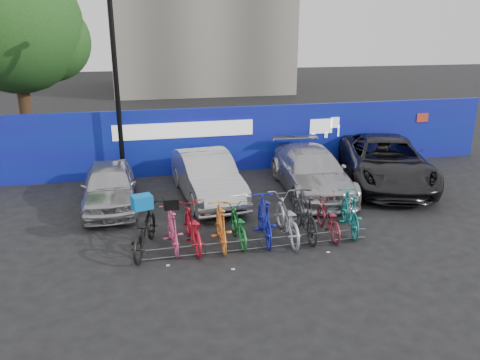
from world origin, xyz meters
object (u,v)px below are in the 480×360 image
object	(u,v)px
car_1	(207,176)
bike_2	(192,227)
car_0	(109,186)
car_3	(385,161)
lamppost	(117,87)
bike_0	(144,230)
bike_5	(265,219)
tree	(21,29)
bike_4	(238,225)
bike_1	(172,228)
bike_rack	(258,244)
bike_9	(350,212)
bike_3	(221,225)
car_2	(311,171)
bike_8	(328,218)
bike_7	(305,214)
bike_6	(287,218)

from	to	relation	value
car_1	bike_2	xyz separation A→B (m)	(-0.89, -3.27, -0.22)
car_0	car_3	size ratio (longest dim) A/B	0.68
lamppost	bike_0	xyz separation A→B (m)	(0.53, -5.41, -2.73)
bike_2	bike_5	xyz separation A→B (m)	(1.82, -0.05, 0.07)
tree	car_3	world-z (taller)	tree
bike_0	bike_4	xyz separation A→B (m)	(2.30, 0.00, -0.09)
bike_0	bike_1	bearing A→B (deg)	-166.10
car_3	bike_2	size ratio (longest dim) A/B	2.94
tree	car_3	size ratio (longest dim) A/B	1.38
bike_1	bike_5	size ratio (longest dim) A/B	0.90
bike_rack	bike_9	size ratio (longest dim) A/B	2.99
tree	bike_0	distance (m)	11.77
car_3	bike_0	distance (m)	8.87
bike_0	bike_3	distance (m)	1.85
tree	bike_2	world-z (taller)	tree
bike_5	car_2	bearing A→B (deg)	-121.68
tree	bike_8	xyz separation A→B (m)	(8.75, -10.20, -4.62)
car_2	bike_5	distance (m)	4.06
bike_7	bike_0	bearing A→B (deg)	1.71
car_0	bike_9	bearing A→B (deg)	-29.22
bike_3	bike_9	size ratio (longest dim) A/B	0.96
lamppost	bike_7	distance (m)	7.62
bike_4	bike_6	distance (m)	1.25
bike_rack	bike_5	size ratio (longest dim) A/B	2.91
bike_1	bike_2	distance (m)	0.48
car_2	bike_2	size ratio (longest dim) A/B	2.50
bike_rack	bike_4	xyz separation A→B (m)	(-0.38, 0.59, 0.29)
car_1	bike_9	distance (m)	4.66
car_3	bike_3	distance (m)	7.27
bike_7	bike_9	size ratio (longest dim) A/B	1.06
bike_3	bike_6	xyz separation A→B (m)	(1.70, 0.06, 0.01)
bike_2	bike_3	xyz separation A→B (m)	(0.69, -0.14, 0.03)
tree	bike_5	distance (m)	13.15
bike_rack	car_2	size ratio (longest dim) A/B	1.16
car_1	bike_6	world-z (taller)	car_1
tree	bike_8	world-z (taller)	tree
bike_8	bike_1	bearing A→B (deg)	2.12
bike_3	bike_5	world-z (taller)	bike_5
bike_8	bike_0	bearing A→B (deg)	2.26
bike_6	bike_8	world-z (taller)	bike_6
bike_1	bike_4	world-z (taller)	bike_1
bike_2	bike_8	xyz separation A→B (m)	(3.50, -0.12, -0.05)
tree	car_0	xyz separation A→B (m)	(3.20, -6.87, -4.41)
lamppost	car_3	world-z (taller)	lamppost
bike_6	bike_1	bearing A→B (deg)	1.42
car_3	bike_0	size ratio (longest dim) A/B	2.74
bike_5	bike_7	distance (m)	1.07
bike_rack	bike_0	xyz separation A→B (m)	(-2.67, 0.59, 0.38)
tree	lamppost	xyz separation A→B (m)	(3.57, -4.66, -1.80)
bike_9	car_2	bearing A→B (deg)	-80.37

